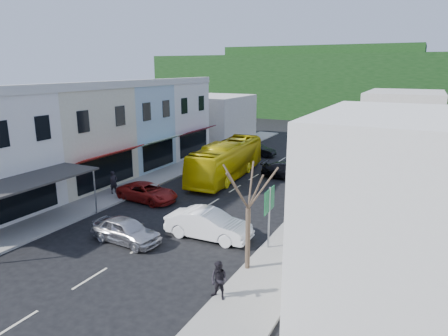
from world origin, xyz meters
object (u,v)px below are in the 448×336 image
Objects in this scene: pedestrian_left at (114,183)px; street_tree at (248,208)px; direction_sign at (269,219)px; traffic_signal at (361,127)px; car_red at (147,192)px; car_white at (209,226)px; car_silver at (126,231)px; bus at (227,161)px; pedestrian_right at (219,280)px.

street_tree is (13.98, -6.27, 2.21)m from pedestrian_left.
street_tree is (-0.10, -2.61, 1.44)m from direction_sign.
pedestrian_left is 0.31× the size of traffic_signal.
car_red is 28.75m from traffic_signal.
direction_sign is (3.65, 0.08, 1.08)m from car_white.
car_white and car_red have the same top height.
car_white is (3.87, 2.64, 0.00)m from car_silver.
traffic_signal is (8.72, 18.03, 1.22)m from bus.
traffic_signal is at bearing -8.85° from car_white.
bus is 14.89m from car_silver.
traffic_signal is (7.71, 32.86, 2.07)m from car_silver.
traffic_signal is at bearing -9.48° from car_silver.
car_silver is 4.68m from car_white.
bus is at bearing 121.12° from pedestrian_right.
car_red is (-7.26, 3.79, 0.00)m from car_white.
direction_sign is at bearing -66.40° from car_silver.
pedestrian_left is 14.57m from direction_sign.
street_tree is at bearing -115.05° from car_red.
pedestrian_right reaches higher than car_red.
car_white is at bearing 128.43° from pedestrian_right.
direction_sign is at bearing -88.77° from pedestrian_left.
direction_sign is (0.10, 5.59, 0.78)m from pedestrian_right.
bus reaches higher than car_white.
pedestrian_left is 1.00× the size of pedestrian_right.
pedestrian_right is at bearing -125.47° from car_red.
car_white is 11.09m from pedestrian_left.
street_tree is at bearing 95.68° from pedestrian_right.
bus reaches higher than car_red.
direction_sign is (7.51, 2.71, 1.08)m from car_silver.
car_silver is at bearing 89.13° from traffic_signal.
bus is 10.13m from pedestrian_left.
car_silver is 8.06m from direction_sign.
street_tree is (0.00, 2.99, 2.21)m from pedestrian_right.
car_silver is at bearing 164.46° from pedestrian_right.
pedestrian_left is at bearing -127.54° from bus.
traffic_signal reaches higher than bus.
bus is 1.81× the size of street_tree.
pedestrian_right is 3.72m from street_tree.
car_red is at bearing -110.08° from bus.
bus is 2.52× the size of car_red.
pedestrian_left is at bearing 68.68° from car_white.
street_tree is at bearing -127.06° from car_white.
bus is 2.64× the size of car_white.
direction_sign is 2.98m from street_tree.
traffic_signal reaches higher than car_white.
pedestrian_right is at bearing -148.84° from car_white.
direction_sign reaches higher than bus.
car_silver is 2.59× the size of pedestrian_left.
car_red is 0.83× the size of traffic_signal.
pedestrian_left is (-5.56, -8.45, -0.55)m from bus.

